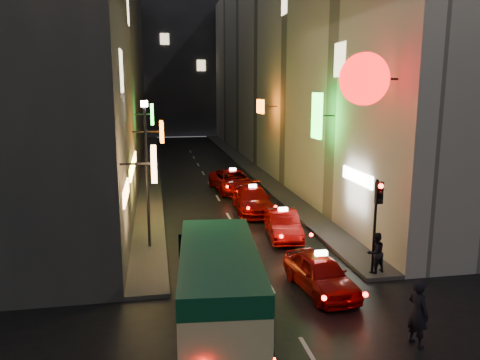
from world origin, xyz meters
TOP-DOWN VIEW (x-y plane):
  - building_left at (-8.00, 33.99)m, footprint 7.64×52.00m
  - building_right at (8.00, 33.99)m, footprint 8.24×52.00m
  - building_far at (0.00, 66.00)m, footprint 30.00×10.00m
  - sidewalk_left at (-4.25, 34.00)m, footprint 1.50×52.00m
  - sidewalk_right at (4.25, 34.00)m, footprint 1.50×52.00m
  - minibus at (-2.22, 5.30)m, footprint 2.61×6.14m
  - taxi_near at (1.61, 7.66)m, footprint 2.45×4.85m
  - taxi_second at (1.91, 13.55)m, footprint 2.42×4.85m
  - taxi_third at (1.48, 18.35)m, footprint 2.34×5.23m
  - taxi_far at (1.25, 23.70)m, footprint 2.66×5.48m
  - pedestrian_crossing at (2.99, 3.88)m, footprint 0.61×0.79m
  - pedestrian_sidewalk at (4.04, 8.50)m, footprint 0.75×0.59m
  - traffic_light at (4.00, 8.47)m, footprint 0.26×0.43m
  - lamp_post at (-4.20, 13.00)m, footprint 0.28×0.28m

SIDE VIEW (x-z plane):
  - sidewalk_left at x=-4.25m, z-range 0.00..0.15m
  - sidewalk_right at x=4.25m, z-range 0.00..0.15m
  - taxi_near at x=1.61m, z-range -0.08..1.57m
  - taxi_second at x=1.91m, z-range -0.08..1.57m
  - taxi_third at x=1.48m, z-range -0.08..1.72m
  - taxi_far at x=1.25m, z-range -0.08..1.77m
  - pedestrian_sidewalk at x=4.04m, z-range 0.15..1.89m
  - pedestrian_crossing at x=2.99m, z-range 0.00..2.11m
  - minibus at x=-2.22m, z-range 0.34..2.91m
  - traffic_light at x=4.00m, z-range 0.94..4.44m
  - lamp_post at x=-4.20m, z-range 0.61..6.84m
  - building_left at x=-8.00m, z-range 0.00..18.00m
  - building_right at x=8.00m, z-range 0.00..18.00m
  - building_far at x=0.00m, z-range 0.00..22.00m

